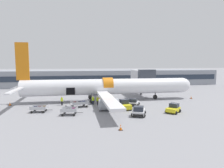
# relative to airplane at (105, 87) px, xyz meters

# --- Properties ---
(ground_plane) EXTENTS (500.00, 500.00, 0.00)m
(ground_plane) POSITION_rel_airplane_xyz_m (-0.15, -6.38, -2.91)
(ground_plane) COLOR gray
(terminal_strip) EXTENTS (90.13, 13.70, 5.38)m
(terminal_strip) POSITION_rel_airplane_xyz_m (-0.15, 30.85, -0.22)
(terminal_strip) COLOR gray
(terminal_strip) RESTS_ON ground_plane
(jet_bridge_stub) EXTENTS (3.78, 9.33, 6.46)m
(jet_bridge_stub) POSITION_rel_airplane_xyz_m (10.02, 5.36, 1.77)
(jet_bridge_stub) COLOR #4C4C51
(jet_bridge_stub) RESTS_ON ground_plane
(airplane) EXTENTS (37.91, 34.83, 11.90)m
(airplane) POSITION_rel_airplane_xyz_m (0.00, 0.00, 0.00)
(airplane) COLOR silver
(airplane) RESTS_ON ground_plane
(baggage_tug_lead) EXTENTS (2.62, 2.81, 1.34)m
(baggage_tug_lead) POSITION_rel_airplane_xyz_m (4.60, -5.68, -2.33)
(baggage_tug_lead) COLOR white
(baggage_tug_lead) RESTS_ON ground_plane
(baggage_tug_mid) EXTENTS (2.83, 3.57, 1.52)m
(baggage_tug_mid) POSITION_rel_airplane_xyz_m (3.33, -12.73, -2.24)
(baggage_tug_mid) COLOR silver
(baggage_tug_mid) RESTS_ON ground_plane
(baggage_tug_rear) EXTENTS (2.33, 2.59, 1.73)m
(baggage_tug_rear) POSITION_rel_airplane_xyz_m (2.19, -8.53, -2.18)
(baggage_tug_rear) COLOR yellow
(baggage_tug_rear) RESTS_ON ground_plane
(baggage_tug_spare) EXTENTS (2.90, 2.83, 1.48)m
(baggage_tug_spare) POSITION_rel_airplane_xyz_m (9.42, -11.91, -2.27)
(baggage_tug_spare) COLOR yellow
(baggage_tug_spare) RESTS_ON ground_plane
(baggage_cart_loading) EXTENTS (4.09, 2.61, 1.10)m
(baggage_cart_loading) POSITION_rel_airplane_xyz_m (-5.31, -5.17, -2.31)
(baggage_cart_loading) COLOR #999BA0
(baggage_cart_loading) RESTS_ON ground_plane
(baggage_cart_queued) EXTENTS (3.54, 2.18, 1.06)m
(baggage_cart_queued) POSITION_rel_airplane_xyz_m (-11.88, -7.73, -2.37)
(baggage_cart_queued) COLOR #B7BABF
(baggage_cart_queued) RESTS_ON ground_plane
(baggage_cart_empty) EXTENTS (3.42, 2.24, 1.16)m
(baggage_cart_empty) POSITION_rel_airplane_xyz_m (-6.97, -10.39, -2.35)
(baggage_cart_empty) COLOR #B7BABF
(baggage_cart_empty) RESTS_ON ground_plane
(ground_crew_loader_a) EXTENTS (0.53, 0.53, 1.64)m
(ground_crew_loader_a) POSITION_rel_airplane_xyz_m (-2.82, -3.34, -2.05)
(ground_crew_loader_a) COLOR #1E2338
(ground_crew_loader_a) RESTS_ON ground_plane
(ground_crew_loader_b) EXTENTS (0.53, 0.53, 1.65)m
(ground_crew_loader_b) POSITION_rel_airplane_xyz_m (-8.66, -2.99, -2.04)
(ground_crew_loader_b) COLOR black
(ground_crew_loader_b) RESTS_ON ground_plane
(ground_crew_driver) EXTENTS (0.54, 0.54, 1.71)m
(ground_crew_driver) POSITION_rel_airplane_xyz_m (-2.01, -4.04, -2.01)
(ground_crew_driver) COLOR #2D2D33
(ground_crew_driver) RESTS_ON ground_plane
(ground_crew_supervisor) EXTENTS (0.58, 0.58, 1.81)m
(ground_crew_supervisor) POSITION_rel_airplane_xyz_m (-1.85, -5.87, -1.96)
(ground_crew_supervisor) COLOR black
(ground_crew_supervisor) RESTS_ON ground_plane
(ground_crew_helper) EXTENTS (0.61, 0.50, 1.76)m
(ground_crew_helper) POSITION_rel_airplane_xyz_m (-1.29, -4.61, -1.98)
(ground_crew_helper) COLOR #1E2338
(ground_crew_helper) RESTS_ON ground_plane
(suitcase_on_tarmac_upright) EXTENTS (0.57, 0.45, 0.70)m
(suitcase_on_tarmac_upright) POSITION_rel_airplane_xyz_m (-7.73, -6.90, -2.61)
(suitcase_on_tarmac_upright) COLOR black
(suitcase_on_tarmac_upright) RESTS_ON ground_plane
(safety_cone_nose) EXTENTS (0.54, 0.54, 0.64)m
(safety_cone_nose) POSITION_rel_airplane_xyz_m (19.33, -1.02, -2.61)
(safety_cone_nose) COLOR black
(safety_cone_nose) RESTS_ON ground_plane
(safety_cone_engine_left) EXTENTS (0.47, 0.47, 0.76)m
(safety_cone_engine_left) POSITION_rel_airplane_xyz_m (-0.82, -18.68, -2.55)
(safety_cone_engine_left) COLOR black
(safety_cone_engine_left) RESTS_ON ground_plane
(safety_cone_wingtip) EXTENTS (0.44, 0.44, 0.65)m
(safety_cone_wingtip) POSITION_rel_airplane_xyz_m (0.95, -8.40, -2.61)
(safety_cone_wingtip) COLOR black
(safety_cone_wingtip) RESTS_ON ground_plane
(safety_cone_tail) EXTENTS (0.62, 0.62, 0.65)m
(safety_cone_tail) POSITION_rel_airplane_xyz_m (-18.30, -1.39, -2.61)
(safety_cone_tail) COLOR black
(safety_cone_tail) RESTS_ON ground_plane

